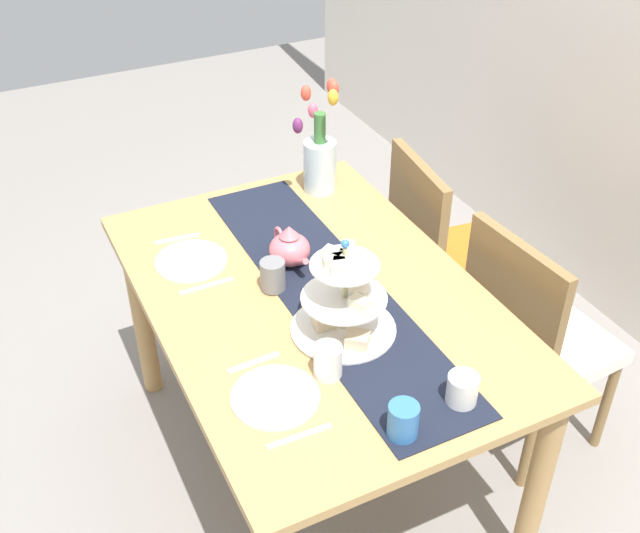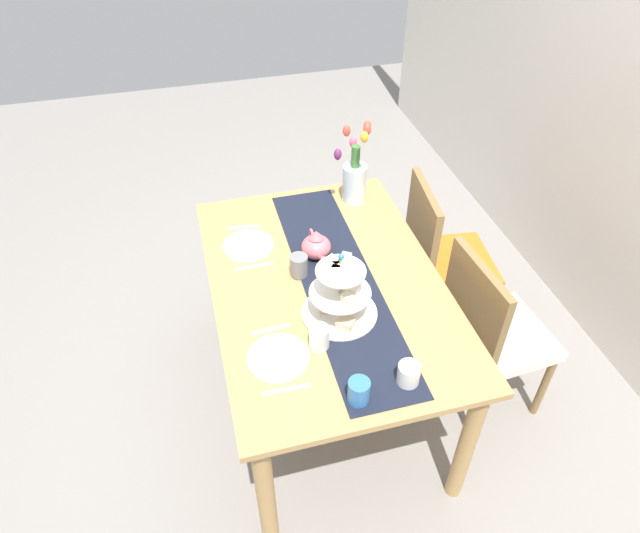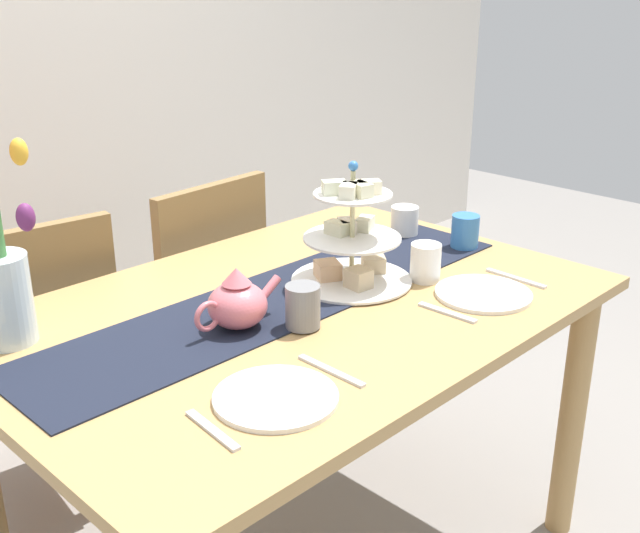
% 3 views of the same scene
% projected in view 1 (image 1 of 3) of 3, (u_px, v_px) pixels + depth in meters
% --- Properties ---
extents(ground_plane, '(8.00, 8.00, 0.00)m').
position_uv_depth(ground_plane, '(315.00, 464.00, 2.78)').
color(ground_plane, gray).
extents(dining_table, '(1.42, 0.96, 0.78)m').
position_uv_depth(dining_table, '(314.00, 323.00, 2.39)').
color(dining_table, tan).
rests_on(dining_table, ground_plane).
extents(chair_left, '(0.47, 0.47, 0.91)m').
position_uv_depth(chair_left, '(440.00, 252.00, 2.98)').
color(chair_left, olive).
rests_on(chair_left, ground_plane).
extents(chair_right, '(0.45, 0.45, 0.91)m').
position_uv_depth(chair_right, '(530.00, 335.00, 2.58)').
color(chair_right, olive).
rests_on(chair_right, ground_plane).
extents(table_runner, '(1.33, 0.30, 0.00)m').
position_uv_depth(table_runner, '(328.00, 289.00, 2.34)').
color(table_runner, black).
rests_on(table_runner, dining_table).
extents(tiered_cake_stand, '(0.30, 0.30, 0.30)m').
position_uv_depth(tiered_cake_stand, '(345.00, 302.00, 2.12)').
color(tiered_cake_stand, beige).
rests_on(tiered_cake_stand, table_runner).
extents(teapot, '(0.24, 0.13, 0.14)m').
position_uv_depth(teapot, '(289.00, 248.00, 2.42)').
color(teapot, '#D66B75').
rests_on(teapot, table_runner).
extents(tulip_vase, '(0.19, 0.19, 0.42)m').
position_uv_depth(tulip_vase, '(320.00, 156.00, 2.75)').
color(tulip_vase, silver).
rests_on(tulip_vase, dining_table).
extents(cream_jug, '(0.08, 0.08, 0.08)m').
position_uv_depth(cream_jug, '(462.00, 390.00, 1.93)').
color(cream_jug, white).
rests_on(cream_jug, dining_table).
extents(dinner_plate_left, '(0.23, 0.23, 0.01)m').
position_uv_depth(dinner_plate_left, '(191.00, 261.00, 2.45)').
color(dinner_plate_left, white).
rests_on(dinner_plate_left, dining_table).
extents(fork_left, '(0.03, 0.15, 0.01)m').
position_uv_depth(fork_left, '(177.00, 239.00, 2.56)').
color(fork_left, silver).
rests_on(fork_left, dining_table).
extents(knife_left, '(0.01, 0.17, 0.01)m').
position_uv_depth(knife_left, '(206.00, 286.00, 2.35)').
color(knife_left, silver).
rests_on(knife_left, dining_table).
extents(dinner_plate_right, '(0.23, 0.23, 0.01)m').
position_uv_depth(dinner_plate_right, '(275.00, 397.00, 1.96)').
color(dinner_plate_right, white).
rests_on(dinner_plate_right, dining_table).
extents(fork_right, '(0.02, 0.15, 0.01)m').
position_uv_depth(fork_right, '(254.00, 363.00, 2.07)').
color(fork_right, silver).
rests_on(fork_right, dining_table).
extents(knife_right, '(0.02, 0.17, 0.01)m').
position_uv_depth(knife_right, '(299.00, 436.00, 1.86)').
color(knife_right, silver).
rests_on(knife_right, dining_table).
extents(mug_grey, '(0.08, 0.08, 0.09)m').
position_uv_depth(mug_grey, '(273.00, 275.00, 2.31)').
color(mug_grey, slate).
rests_on(mug_grey, table_runner).
extents(mug_white_text, '(0.08, 0.08, 0.09)m').
position_uv_depth(mug_white_text, '(328.00, 361.00, 2.01)').
color(mug_white_text, white).
rests_on(mug_white_text, dining_table).
extents(mug_orange, '(0.08, 0.08, 0.09)m').
position_uv_depth(mug_orange, '(403.00, 421.00, 1.84)').
color(mug_orange, '#3370B7').
rests_on(mug_orange, dining_table).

